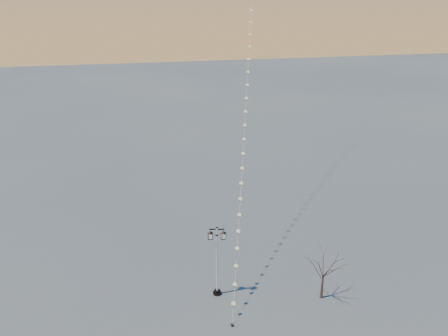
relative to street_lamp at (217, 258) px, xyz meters
name	(u,v)px	position (x,y,z in m)	size (l,w,h in m)	color
ground	(223,317)	(-0.29, -2.81, -3.20)	(300.00, 300.00, 0.00)	#535654
street_lamp	(217,258)	(0.00, 0.00, 0.00)	(1.44, 0.74, 5.78)	black
bare_tree	(324,269)	(7.53, -2.48, -0.73)	(2.14, 2.14, 3.56)	#3B2C23
kite_train	(249,30)	(7.04, 14.87, 15.40)	(14.48, 38.06, 37.39)	black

